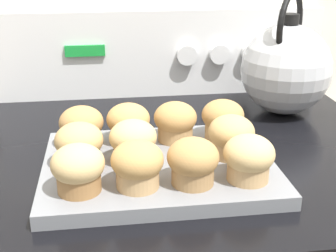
# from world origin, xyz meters

# --- Properties ---
(control_panel) EXTENTS (0.77, 0.07, 0.20)m
(control_panel) POSITION_xyz_m (0.00, 0.67, 1.00)
(control_panel) COLOR white
(control_panel) RESTS_ON stove_range
(muffin_pan) EXTENTS (0.36, 0.28, 0.02)m
(muffin_pan) POSITION_xyz_m (-0.05, 0.25, 0.91)
(muffin_pan) COLOR slate
(muffin_pan) RESTS_ON stove_range
(muffin_r0_c0) EXTENTS (0.07, 0.07, 0.07)m
(muffin_r0_c0) POSITION_xyz_m (-0.17, 0.17, 0.95)
(muffin_r0_c0) COLOR olive
(muffin_r0_c0) RESTS_ON muffin_pan
(muffin_r0_c1) EXTENTS (0.07, 0.07, 0.07)m
(muffin_r0_c1) POSITION_xyz_m (-0.09, 0.17, 0.95)
(muffin_r0_c1) COLOR tan
(muffin_r0_c1) RESTS_ON muffin_pan
(muffin_r0_c2) EXTENTS (0.07, 0.07, 0.07)m
(muffin_r0_c2) POSITION_xyz_m (-0.01, 0.17, 0.95)
(muffin_r0_c2) COLOR #A37A4C
(muffin_r0_c2) RESTS_ON muffin_pan
(muffin_r0_c3) EXTENTS (0.07, 0.07, 0.07)m
(muffin_r0_c3) POSITION_xyz_m (0.07, 0.17, 0.95)
(muffin_r0_c3) COLOR tan
(muffin_r0_c3) RESTS_ON muffin_pan
(muffin_r1_c0) EXTENTS (0.07, 0.07, 0.07)m
(muffin_r1_c0) POSITION_xyz_m (-0.18, 0.25, 0.95)
(muffin_r1_c0) COLOR #A37A4C
(muffin_r1_c0) RESTS_ON muffin_pan
(muffin_r1_c1) EXTENTS (0.07, 0.07, 0.07)m
(muffin_r1_c1) POSITION_xyz_m (-0.09, 0.25, 0.95)
(muffin_r1_c1) COLOR olive
(muffin_r1_c1) RESTS_ON muffin_pan
(muffin_r1_c3) EXTENTS (0.07, 0.07, 0.07)m
(muffin_r1_c3) POSITION_xyz_m (0.06, 0.25, 0.95)
(muffin_r1_c3) COLOR tan
(muffin_r1_c3) RESTS_ON muffin_pan
(muffin_r2_c0) EXTENTS (0.07, 0.07, 0.07)m
(muffin_r2_c0) POSITION_xyz_m (-0.18, 0.33, 0.95)
(muffin_r2_c0) COLOR olive
(muffin_r2_c0) RESTS_ON muffin_pan
(muffin_r2_c1) EXTENTS (0.07, 0.07, 0.07)m
(muffin_r2_c1) POSITION_xyz_m (-0.10, 0.33, 0.95)
(muffin_r2_c1) COLOR olive
(muffin_r2_c1) RESTS_ON muffin_pan
(muffin_r2_c2) EXTENTS (0.07, 0.07, 0.07)m
(muffin_r2_c2) POSITION_xyz_m (-0.02, 0.33, 0.95)
(muffin_r2_c2) COLOR tan
(muffin_r2_c2) RESTS_ON muffin_pan
(muffin_r2_c3) EXTENTS (0.07, 0.07, 0.07)m
(muffin_r2_c3) POSITION_xyz_m (0.07, 0.33, 0.95)
(muffin_r2_c3) COLOR tan
(muffin_r2_c3) RESTS_ON muffin_pan
(tea_kettle) EXTENTS (0.19, 0.21, 0.26)m
(tea_kettle) POSITION_xyz_m (0.25, 0.50, 1.00)
(tea_kettle) COLOR silver
(tea_kettle) RESTS_ON stove_range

